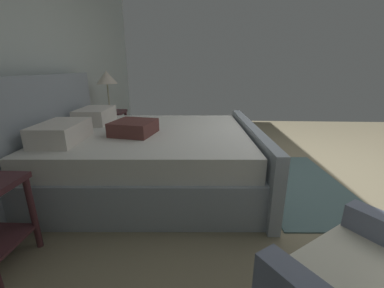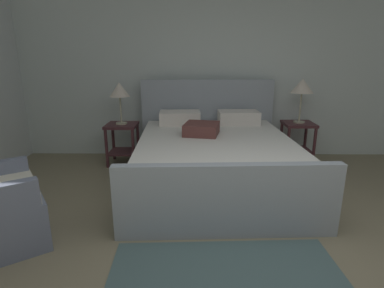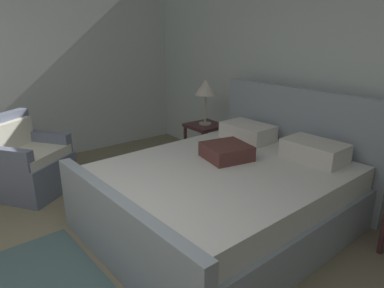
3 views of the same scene
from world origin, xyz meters
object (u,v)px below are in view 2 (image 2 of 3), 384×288
at_px(bed, 214,158).
at_px(table_lamp_right, 302,87).
at_px(table_lamp_left, 119,91).
at_px(nightstand_left, 122,137).
at_px(nightstand_right, 298,136).

relative_size(bed, table_lamp_right, 3.75).
bearing_deg(table_lamp_left, nightstand_left, -63.43).
distance_m(nightstand_right, table_lamp_right, 0.72).
bearing_deg(table_lamp_right, table_lamp_left, -177.45).
relative_size(bed, nightstand_right, 3.97).
xyz_separation_m(bed, nightstand_left, (-1.30, 0.78, 0.06)).
bearing_deg(bed, nightstand_right, 34.41).
relative_size(nightstand_right, nightstand_left, 1.00).
bearing_deg(nightstand_right, nightstand_left, -177.45).
xyz_separation_m(bed, table_lamp_right, (1.30, 0.89, 0.77)).
bearing_deg(table_lamp_left, nightstand_right, 2.55).
height_order(table_lamp_right, nightstand_left, table_lamp_right).
bearing_deg(bed, nightstand_left, 149.04).
height_order(bed, table_lamp_right, table_lamp_right).
distance_m(bed, table_lamp_right, 1.76).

